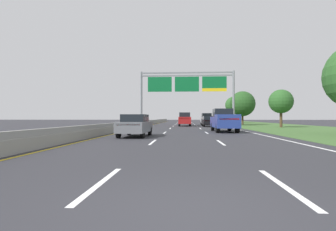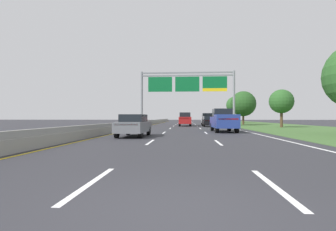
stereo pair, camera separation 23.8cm
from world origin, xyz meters
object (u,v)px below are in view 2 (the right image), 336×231
Objects in this scene: pickup_truck_blue at (223,120)px; car_red_centre_lane_suv at (185,119)px; roadside_tree_mid at (281,101)px; car_grey_left_lane_sedan at (134,125)px; car_silver_right_lane_suv at (207,119)px; roadside_tree_far at (243,104)px; overhead_sign_gantry at (187,87)px; car_black_right_lane_sedan at (209,121)px; roadside_tree_distant at (235,105)px.

car_red_centre_lane_suv is (-3.70, 16.11, 0.02)m from pickup_truck_blue.
roadside_tree_mid is at bearing -40.37° from pickup_truck_blue.
roadside_tree_mid reaches higher than car_grey_left_lane_sedan.
car_silver_right_lane_suv and car_red_centre_lane_suv have the same top height.
pickup_truck_blue is 22.81m from car_silver_right_lane_suv.
roadside_tree_far is at bearing -22.97° from car_grey_left_lane_sedan.
roadside_tree_mid is at bearing -23.36° from overhead_sign_gantry.
roadside_tree_far reaches higher than car_black_right_lane_sedan.
car_black_right_lane_sedan is at bearing -125.25° from roadside_tree_far.
overhead_sign_gantry reaches higher than car_grey_left_lane_sedan.
pickup_truck_blue is 1.15× the size of car_silver_right_lane_suv.
roadside_tree_far is (7.07, 24.43, 2.81)m from pickup_truck_blue.
pickup_truck_blue is at bearing -45.41° from car_grey_left_lane_sedan.
car_grey_left_lane_sedan is at bearing -114.65° from roadside_tree_far.
roadside_tree_mid is 13.34m from roadside_tree_far.
car_red_centre_lane_suv reaches higher than car_black_right_lane_sedan.
roadside_tree_distant is (8.55, 26.39, 3.59)m from car_black_right_lane_sedan.
roadside_tree_mid is (9.34, 11.29, 2.44)m from pickup_truck_blue.
overhead_sign_gantry reaches higher than car_silver_right_lane_suv.
car_silver_right_lane_suv is (0.24, 22.81, 0.02)m from pickup_truck_blue.
pickup_truck_blue reaches higher than car_silver_right_lane_suv.
car_red_centre_lane_suv is at bearing 12.15° from pickup_truck_blue.
roadside_tree_distant reaches higher than car_red_centre_lane_suv.
car_red_centre_lane_suv is (-3.94, -6.70, 0.00)m from car_silver_right_lane_suv.
roadside_tree_far is at bearing 99.79° from roadside_tree_mid.
car_black_right_lane_sedan is 0.99× the size of car_grey_left_lane_sedan.
pickup_truck_blue is 41.63m from roadside_tree_distant.
roadside_tree_mid is (12.67, -5.47, -2.73)m from overhead_sign_gantry.
overhead_sign_gantry reaches higher than car_black_right_lane_sedan.
roadside_tree_distant is at bearing -26.67° from car_red_centre_lane_suv.
overhead_sign_gantry reaches higher than pickup_truck_blue.
car_black_right_lane_sedan and car_grey_left_lane_sedan have the same top height.
overhead_sign_gantry is 2.78× the size of pickup_truck_blue.
roadside_tree_mid reaches higher than car_red_centre_lane_suv.
overhead_sign_gantry is at bearing 51.16° from car_black_right_lane_sedan.
car_silver_right_lane_suv is 1.06× the size of car_grey_left_lane_sedan.
overhead_sign_gantry is 13.14m from roadside_tree_far.
car_silver_right_lane_suv is 30.45m from car_grey_left_lane_sedan.
car_red_centre_lane_suv is at bearing 61.78° from car_black_right_lane_sedan.
pickup_truck_blue is 1.15× the size of car_red_centre_lane_suv.
car_silver_right_lane_suv is at bearing -166.61° from roadside_tree_far.
car_grey_left_lane_sedan is at bearing 166.38° from car_silver_right_lane_suv.
car_grey_left_lane_sedan is 0.86× the size of roadside_tree_mid.
overhead_sign_gantry is 3.19× the size of car_silver_right_lane_suv.
overhead_sign_gantry is at bearing -143.61° from roadside_tree_far.
roadside_tree_mid is at bearing -80.21° from roadside_tree_far.
car_silver_right_lane_suv is at bearing -114.64° from roadside_tree_distant.
car_grey_left_lane_sedan is at bearing -132.61° from roadside_tree_mid.
roadside_tree_distant is at bearing 85.25° from roadside_tree_far.
roadside_tree_distant is (1.34, 16.20, 0.52)m from roadside_tree_far.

